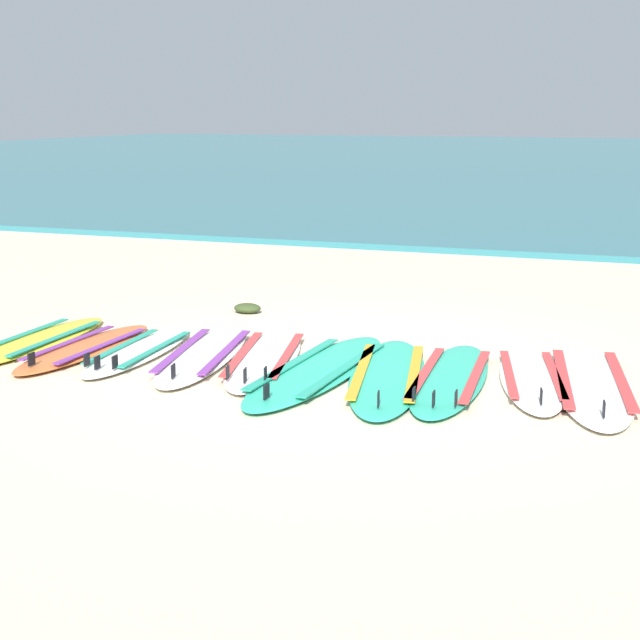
% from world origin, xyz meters
% --- Properties ---
extents(ground_plane, '(80.00, 80.00, 0.00)m').
position_xyz_m(ground_plane, '(0.00, 0.00, 0.00)').
color(ground_plane, beige).
extents(sea, '(80.00, 60.00, 0.10)m').
position_xyz_m(sea, '(0.00, 36.80, 0.05)').
color(sea, teal).
rests_on(sea, ground).
extents(surfboard_0, '(0.59, 2.13, 0.18)m').
position_xyz_m(surfboard_0, '(-3.00, -0.27, 0.04)').
color(surfboard_0, yellow).
rests_on(surfboard_0, ground).
extents(surfboard_1, '(0.53, 2.03, 0.18)m').
position_xyz_m(surfboard_1, '(-2.41, -0.37, 0.04)').
color(surfboard_1, orange).
rests_on(surfboard_1, ground).
extents(surfboard_2, '(0.60, 1.97, 0.18)m').
position_xyz_m(surfboard_2, '(-1.88, -0.31, 0.04)').
color(surfboard_2, white).
rests_on(surfboard_2, ground).
extents(surfboard_3, '(1.00, 2.35, 0.18)m').
position_xyz_m(surfboard_3, '(-1.27, -0.20, 0.04)').
color(surfboard_3, silver).
rests_on(surfboard_3, ground).
extents(surfboard_4, '(1.06, 2.33, 0.18)m').
position_xyz_m(surfboard_4, '(-0.70, -0.14, 0.04)').
color(surfboard_4, white).
rests_on(surfboard_4, ground).
extents(surfboard_5, '(0.77, 2.62, 0.18)m').
position_xyz_m(surfboard_5, '(-0.11, -0.34, 0.04)').
color(surfboard_5, '#2DB793').
rests_on(surfboard_5, ground).
extents(surfboard_6, '(1.11, 2.53, 0.18)m').
position_xyz_m(surfboard_6, '(0.49, -0.30, 0.04)').
color(surfboard_6, '#2DB793').
rests_on(surfboard_6, ground).
extents(surfboard_7, '(0.75, 2.33, 0.18)m').
position_xyz_m(surfboard_7, '(1.00, -0.20, 0.04)').
color(surfboard_7, '#2DB793').
rests_on(surfboard_7, ground).
extents(surfboard_8, '(0.95, 2.12, 0.18)m').
position_xyz_m(surfboard_8, '(1.63, 0.03, 0.04)').
color(surfboard_8, white).
rests_on(surfboard_8, ground).
extents(surfboard_9, '(1.03, 2.58, 0.18)m').
position_xyz_m(surfboard_9, '(2.11, 0.05, 0.04)').
color(surfboard_9, white).
rests_on(surfboard_9, ground).
extents(seaweed_clump_near_shoreline, '(0.31, 0.25, 0.11)m').
position_xyz_m(seaweed_clump_near_shoreline, '(-1.71, 1.73, 0.05)').
color(seaweed_clump_near_shoreline, '#384723').
rests_on(seaweed_clump_near_shoreline, ground).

